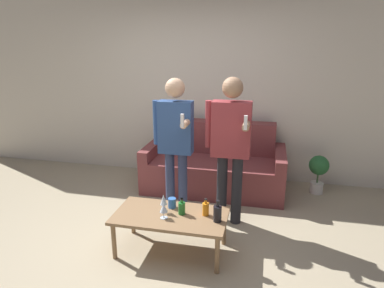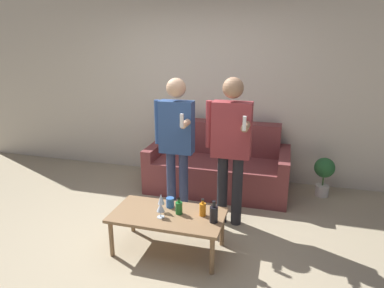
{
  "view_description": "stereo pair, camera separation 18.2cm",
  "coord_description": "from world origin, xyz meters",
  "px_view_note": "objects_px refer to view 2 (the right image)",
  "views": [
    {
      "loc": [
        1.03,
        -2.83,
        2.0
      ],
      "look_at": [
        0.27,
        0.55,
        0.95
      ],
      "focal_mm": 32.0,
      "sensor_mm": 36.0,
      "label": 1
    },
    {
      "loc": [
        1.2,
        -2.79,
        2.0
      ],
      "look_at": [
        0.27,
        0.55,
        0.95
      ],
      "focal_mm": 32.0,
      "sensor_mm": 36.0,
      "label": 2
    }
  ],
  "objects_px": {
    "bottle_orange": "(214,214)",
    "person_standing_left": "(176,137)",
    "couch": "(218,166)",
    "coffee_table": "(168,218)",
    "person_standing_right": "(231,141)"
  },
  "relations": [
    {
      "from": "bottle_orange",
      "to": "person_standing_left",
      "type": "xyz_separation_m",
      "value": [
        -0.6,
        0.75,
        0.48
      ]
    },
    {
      "from": "bottle_orange",
      "to": "person_standing_left",
      "type": "bearing_deg",
      "value": 128.71
    },
    {
      "from": "couch",
      "to": "bottle_orange",
      "type": "distance_m",
      "value": 1.68
    },
    {
      "from": "coffee_table",
      "to": "person_standing_left",
      "type": "bearing_deg",
      "value": 101.18
    },
    {
      "from": "coffee_table",
      "to": "bottle_orange",
      "type": "xyz_separation_m",
      "value": [
        0.46,
        -0.03,
        0.12
      ]
    },
    {
      "from": "coffee_table",
      "to": "person_standing_left",
      "type": "relative_size",
      "value": 0.67
    },
    {
      "from": "coffee_table",
      "to": "person_standing_right",
      "type": "relative_size",
      "value": 0.66
    },
    {
      "from": "person_standing_left",
      "to": "person_standing_right",
      "type": "height_order",
      "value": "person_standing_right"
    },
    {
      "from": "coffee_table",
      "to": "person_standing_right",
      "type": "distance_m",
      "value": 1.05
    },
    {
      "from": "coffee_table",
      "to": "bottle_orange",
      "type": "relative_size",
      "value": 5.19
    },
    {
      "from": "coffee_table",
      "to": "person_standing_left",
      "type": "height_order",
      "value": "person_standing_left"
    },
    {
      "from": "bottle_orange",
      "to": "person_standing_right",
      "type": "bearing_deg",
      "value": 88.51
    },
    {
      "from": "couch",
      "to": "person_standing_right",
      "type": "distance_m",
      "value": 1.17
    },
    {
      "from": "coffee_table",
      "to": "person_standing_right",
      "type": "xyz_separation_m",
      "value": [
        0.48,
        0.7,
        0.61
      ]
    },
    {
      "from": "person_standing_right",
      "to": "bottle_orange",
      "type": "bearing_deg",
      "value": -91.49
    }
  ]
}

